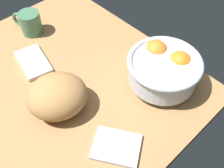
% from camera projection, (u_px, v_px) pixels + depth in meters
% --- Properties ---
extents(ground_plane, '(0.81, 0.67, 0.03)m').
position_uv_depth(ground_plane, '(67.00, 80.00, 0.86)').
color(ground_plane, '#A67B4B').
extents(fruit_bowl, '(0.22, 0.22, 0.11)m').
position_uv_depth(fruit_bowl, '(164.00, 67.00, 0.78)').
color(fruit_bowl, silver).
rests_on(fruit_bowl, ground).
extents(bread_loaf, '(0.21, 0.22, 0.11)m').
position_uv_depth(bread_loaf, '(57.00, 96.00, 0.73)').
color(bread_loaf, '#B8844B').
rests_on(bread_loaf, ground).
extents(napkin_folded, '(0.15, 0.15, 0.01)m').
position_uv_depth(napkin_folded, '(116.00, 147.00, 0.69)').
color(napkin_folded, silver).
rests_on(napkin_folded, ground).
extents(napkin_spare, '(0.16, 0.11, 0.01)m').
position_uv_depth(napkin_spare, '(33.00, 62.00, 0.88)').
color(napkin_spare, silver).
rests_on(napkin_spare, ground).
extents(mug, '(0.11, 0.07, 0.08)m').
position_uv_depth(mug, '(30.00, 23.00, 0.95)').
color(mug, '#467B59').
rests_on(mug, ground).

